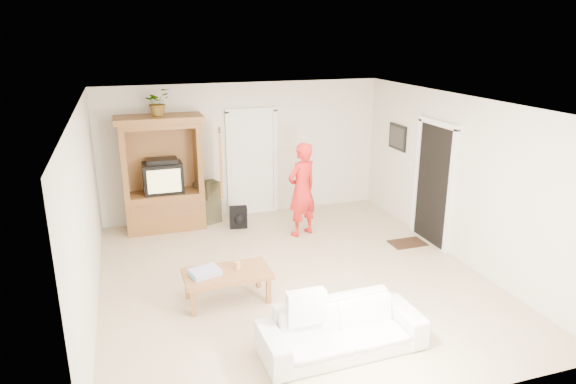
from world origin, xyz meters
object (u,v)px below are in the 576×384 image
Objects in this scene: man at (302,190)px; sofa at (342,329)px; coffee_table at (227,276)px; armoire at (165,181)px.

man reaches higher than sofa.
man is 2.67m from coffee_table.
coffee_table is at bearing 121.84° from sofa.
armoire is 3.13m from coffee_table.
man reaches higher than coffee_table.
armoire is at bearing 98.45° from coffee_table.
armoire is 2.52m from man.
sofa is at bearing -57.55° from coffee_table.
man is at bearing -25.53° from armoire.
armoire reaches higher than sofa.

